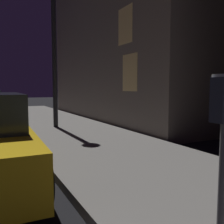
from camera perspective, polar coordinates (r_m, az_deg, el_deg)
The scene contains 1 object.
street_lamp at distance 9.33m, azimuth -13.10°, elevation 19.81°, with size 0.44×0.44×5.61m.
Camera 1 is at (3.03, -1.71, 1.52)m, focal length 40.34 mm.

